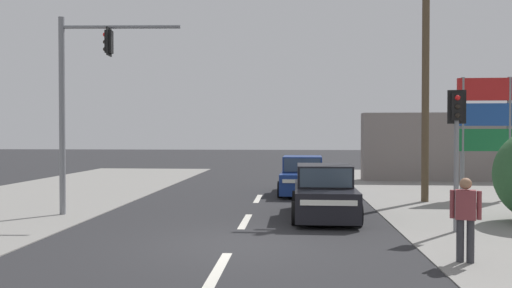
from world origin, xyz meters
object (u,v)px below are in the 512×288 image
(utility_pole_midground_right, at_px, (426,47))
(sedan_crossing_left, at_px, (324,194))
(traffic_signal_mast, at_px, (80,89))
(sedan_kerbside_parked, at_px, (302,177))
(shopping_plaza_sign, at_px, (486,120))
(pedestrian_at_kerb, at_px, (465,215))
(pedestal_signal_right_kerb, at_px, (457,136))

(utility_pole_midground_right, distance_m, sedan_crossing_left, 7.20)
(traffic_signal_mast, xyz_separation_m, sedan_kerbside_parked, (6.83, 5.97, -3.13))
(traffic_signal_mast, bearing_deg, utility_pole_midground_right, 18.56)
(traffic_signal_mast, height_order, shopping_plaza_sign, traffic_signal_mast)
(shopping_plaza_sign, bearing_deg, sedan_kerbside_parked, 168.88)
(sedan_crossing_left, relative_size, pedestrian_at_kerb, 2.61)
(traffic_signal_mast, xyz_separation_m, shopping_plaza_sign, (13.65, 4.63, -0.85))
(pedestal_signal_right_kerb, bearing_deg, sedan_kerbside_parked, 115.12)
(pedestal_signal_right_kerb, bearing_deg, sedan_crossing_left, 146.95)
(sedan_crossing_left, bearing_deg, sedan_kerbside_parked, 95.25)
(utility_pole_midground_right, xyz_separation_m, sedan_crossing_left, (-3.85, -3.61, -4.90))
(pedestal_signal_right_kerb, relative_size, pedestrian_at_kerb, 2.18)
(utility_pole_midground_right, relative_size, shopping_plaza_sign, 2.33)
(shopping_plaza_sign, height_order, sedan_crossing_left, shopping_plaza_sign)
(sedan_crossing_left, bearing_deg, utility_pole_midground_right, 43.19)
(pedestal_signal_right_kerb, distance_m, sedan_kerbside_parked, 8.86)
(pedestal_signal_right_kerb, xyz_separation_m, shopping_plaza_sign, (3.14, 6.53, 0.57))
(traffic_signal_mast, distance_m, pedestrian_at_kerb, 11.30)
(pedestal_signal_right_kerb, height_order, shopping_plaza_sign, shopping_plaza_sign)
(sedan_kerbside_parked, distance_m, sedan_crossing_left, 5.84)
(sedan_crossing_left, distance_m, pedestrian_at_kerb, 5.65)
(sedan_kerbside_parked, relative_size, sedan_crossing_left, 1.01)
(utility_pole_midground_right, distance_m, pedestal_signal_right_kerb, 6.53)
(traffic_signal_mast, height_order, sedan_crossing_left, traffic_signal_mast)
(traffic_signal_mast, relative_size, sedan_crossing_left, 1.41)
(utility_pole_midground_right, height_order, sedan_kerbside_parked, utility_pole_midground_right)
(shopping_plaza_sign, relative_size, pedestrian_at_kerb, 2.82)
(traffic_signal_mast, distance_m, shopping_plaza_sign, 14.44)
(shopping_plaza_sign, relative_size, sedan_kerbside_parked, 1.07)
(traffic_signal_mast, height_order, pedestrian_at_kerb, traffic_signal_mast)
(sedan_crossing_left, height_order, pedestrian_at_kerb, pedestrian_at_kerb)
(traffic_signal_mast, distance_m, sedan_crossing_left, 8.00)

